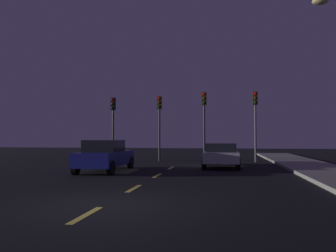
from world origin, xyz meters
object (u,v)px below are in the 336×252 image
(traffic_signal_center_left, at_px, (159,115))
(car_adjacent_lane, at_px, (105,156))
(traffic_signal_far_right, at_px, (255,112))
(traffic_signal_far_left, at_px, (113,116))
(traffic_signal_center_right, at_px, (204,113))
(car_stopped_ahead, at_px, (221,155))

(traffic_signal_center_left, xyz_separation_m, car_adjacent_lane, (-1.17, -7.76, -2.46))
(traffic_signal_far_right, bearing_deg, traffic_signal_far_left, -180.00)
(traffic_signal_center_right, bearing_deg, car_adjacent_lane, -119.20)
(traffic_signal_far_left, distance_m, traffic_signal_center_right, 6.60)
(traffic_signal_center_left, bearing_deg, car_adjacent_lane, -98.55)
(traffic_signal_center_right, height_order, traffic_signal_far_right, traffic_signal_center_right)
(traffic_signal_far_right, xyz_separation_m, car_adjacent_lane, (-7.78, -7.76, -2.58))
(traffic_signal_far_right, bearing_deg, traffic_signal_center_right, 180.00)
(car_stopped_ahead, height_order, car_adjacent_lane, car_adjacent_lane)
(traffic_signal_center_right, bearing_deg, traffic_signal_center_left, -179.99)
(car_stopped_ahead, bearing_deg, traffic_signal_far_left, 151.12)
(traffic_signal_far_left, height_order, car_stopped_ahead, traffic_signal_far_left)
(traffic_signal_far_left, relative_size, car_stopped_ahead, 1.02)
(traffic_signal_center_left, relative_size, traffic_signal_far_right, 0.96)
(traffic_signal_center_right, relative_size, traffic_signal_far_right, 1.01)
(traffic_signal_far_right, bearing_deg, car_stopped_ahead, -117.86)
(traffic_signal_far_left, relative_size, traffic_signal_far_right, 0.95)
(traffic_signal_center_left, distance_m, car_adjacent_lane, 8.22)
(traffic_signal_center_right, relative_size, car_stopped_ahead, 1.07)
(traffic_signal_center_right, height_order, car_stopped_ahead, traffic_signal_center_right)
(traffic_signal_far_left, height_order, traffic_signal_center_left, traffic_signal_center_left)
(traffic_signal_center_left, xyz_separation_m, traffic_signal_far_right, (6.62, 0.00, 0.12))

